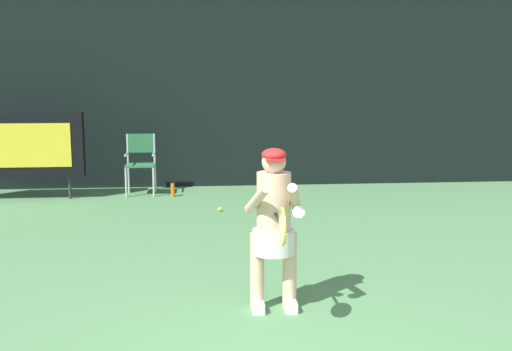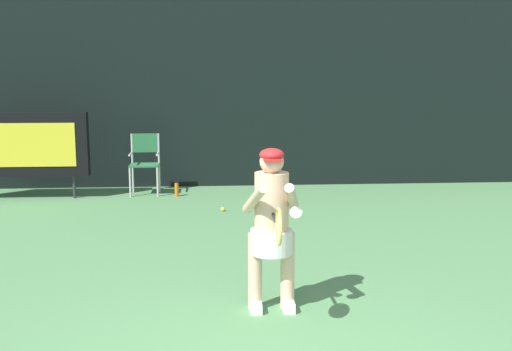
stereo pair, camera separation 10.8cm
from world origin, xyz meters
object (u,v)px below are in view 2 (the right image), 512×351
(umpire_chair, at_px, (145,160))
(tennis_player, at_px, (272,222))
(scoreboard, at_px, (23,145))
(tennis_ball_loose, at_px, (223,209))
(tennis_racket, at_px, (279,226))
(water_bottle, at_px, (177,190))

(umpire_chair, height_order, tennis_player, tennis_player)
(scoreboard, xyz_separation_m, tennis_ball_loose, (3.39, -1.25, -0.91))
(scoreboard, xyz_separation_m, umpire_chair, (2.03, 0.31, -0.33))
(scoreboard, height_order, tennis_player, scoreboard)
(tennis_ball_loose, bearing_deg, tennis_racket, -85.58)
(water_bottle, distance_m, tennis_racket, 6.12)
(tennis_player, distance_m, tennis_racket, 0.59)
(tennis_player, bearing_deg, tennis_racket, -90.23)
(scoreboard, height_order, water_bottle, scoreboard)
(scoreboard, bearing_deg, tennis_racket, -57.72)
(scoreboard, bearing_deg, umpire_chair, 8.61)
(scoreboard, bearing_deg, tennis_player, -55.00)
(scoreboard, xyz_separation_m, tennis_player, (3.76, -5.36, -0.13))
(tennis_player, bearing_deg, water_bottle, 102.12)
(umpire_chair, distance_m, tennis_racket, 6.49)
(umpire_chair, bearing_deg, water_bottle, -26.87)
(tennis_ball_loose, bearing_deg, umpire_chair, 131.21)
(tennis_racket, distance_m, tennis_ball_loose, 4.79)
(tennis_racket, bearing_deg, umpire_chair, 115.47)
(umpire_chair, relative_size, tennis_player, 0.72)
(water_bottle, xyz_separation_m, tennis_racket, (1.15, -5.96, 0.81))
(scoreboard, bearing_deg, tennis_ball_loose, -20.23)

